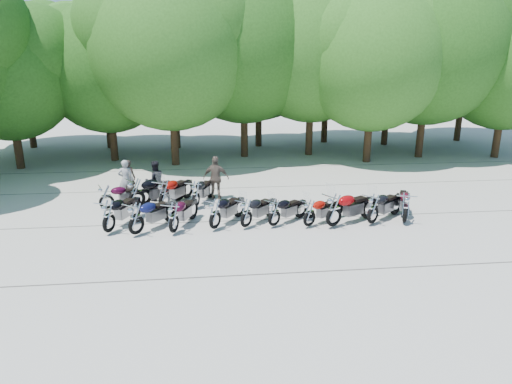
{
  "coord_description": "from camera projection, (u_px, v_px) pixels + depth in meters",
  "views": [
    {
      "loc": [
        -1.75,
        -14.6,
        5.87
      ],
      "look_at": [
        0.0,
        1.5,
        1.1
      ],
      "focal_mm": 32.0,
      "sensor_mm": 36.0,
      "label": 1
    }
  ],
  "objects": [
    {
      "name": "tree_6",
      "position": [
        373.0,
        59.0,
        25.22
      ],
      "size": [
        8.0,
        8.0,
        9.82
      ],
      "color": "#3A2614",
      "rests_on": "ground"
    },
    {
      "name": "motorcycle_9",
      "position": [
        405.0,
        207.0,
        16.6
      ],
      "size": [
        1.5,
        2.45,
        1.33
      ],
      "primitive_type": null,
      "rotation": [
        0.0,
        0.0,
        2.78
      ],
      "color": "#3F0818",
      "rests_on": "ground"
    },
    {
      "name": "motorcycle_10",
      "position": [
        106.0,
        196.0,
        18.13
      ],
      "size": [
        2.15,
        1.32,
        1.16
      ],
      "primitive_type": null,
      "rotation": [
        0.0,
        0.0,
        1.93
      ],
      "color": "#360720",
      "rests_on": "ground"
    },
    {
      "name": "tree_1",
      "position": [
        7.0,
        74.0,
        23.8
      ],
      "size": [
        6.97,
        6.97,
        8.55
      ],
      "color": "#3A2614",
      "rests_on": "ground"
    },
    {
      "name": "tree_10",
      "position": [
        103.0,
        61.0,
        29.49
      ],
      "size": [
        7.78,
        7.78,
        9.55
      ],
      "color": "#3A2614",
      "rests_on": "ground"
    },
    {
      "name": "tree_7",
      "position": [
        429.0,
        49.0,
        26.35
      ],
      "size": [
        8.79,
        8.79,
        10.79
      ],
      "color": "#3A2614",
      "rests_on": "ground"
    },
    {
      "name": "motorcycle_11",
      "position": [
        136.0,
        192.0,
        18.17
      ],
      "size": [
        2.56,
        2.06,
        1.45
      ],
      "primitive_type": null,
      "rotation": [
        0.0,
        0.0,
        2.16
      ],
      "color": "black",
      "rests_on": "ground"
    },
    {
      "name": "tree_4",
      "position": [
        244.0,
        44.0,
        26.43
      ],
      "size": [
        9.13,
        9.13,
        11.2
      ],
      "color": "#3A2614",
      "rests_on": "ground"
    },
    {
      "name": "motorcycle_0",
      "position": [
        108.0,
        215.0,
        15.65
      ],
      "size": [
        1.59,
        2.48,
        1.35
      ],
      "primitive_type": null,
      "rotation": [
        0.0,
        0.0,
        2.75
      ],
      "color": "black",
      "rests_on": "ground"
    },
    {
      "name": "rider_0",
      "position": [
        126.0,
        180.0,
        19.53
      ],
      "size": [
        0.67,
        0.47,
        1.73
      ],
      "primitive_type": "imported",
      "rotation": [
        0.0,
        0.0,
        3.23
      ],
      "color": "#969699",
      "rests_on": "ground"
    },
    {
      "name": "rider_1",
      "position": [
        155.0,
        181.0,
        19.32
      ],
      "size": [
        1.03,
        0.93,
        1.73
      ],
      "primitive_type": "imported",
      "rotation": [
        0.0,
        0.0,
        3.54
      ],
      "color": "black",
      "rests_on": "ground"
    },
    {
      "name": "tree_13",
      "position": [
        327.0,
        55.0,
        31.41
      ],
      "size": [
        8.31,
        8.31,
        10.2
      ],
      "color": "#3A2614",
      "rests_on": "ground"
    },
    {
      "name": "tree_15",
      "position": [
        469.0,
        41.0,
        31.73
      ],
      "size": [
        9.67,
        9.67,
        11.86
      ],
      "color": "#3A2614",
      "rests_on": "ground"
    },
    {
      "name": "rider_3",
      "position": [
        129.0,
        178.0,
        20.14
      ],
      "size": [
        0.66,
        0.53,
        1.59
      ],
      "primitive_type": "imported",
      "rotation": [
        0.0,
        0.0,
        2.85
      ],
      "color": "black",
      "rests_on": "ground"
    },
    {
      "name": "tree_5",
      "position": [
        312.0,
        46.0,
        26.97
      ],
      "size": [
        9.04,
        9.04,
        11.1
      ],
      "color": "#3A2614",
      "rests_on": "ground"
    },
    {
      "name": "motorcycle_8",
      "position": [
        373.0,
        208.0,
        16.49
      ],
      "size": [
        2.26,
        2.01,
        1.32
      ],
      "primitive_type": null,
      "rotation": [
        0.0,
        0.0,
        2.25
      ],
      "color": "black",
      "rests_on": "ground"
    },
    {
      "name": "tree_14",
      "position": [
        391.0,
        59.0,
        30.57
      ],
      "size": [
        8.02,
        8.02,
        9.84
      ],
      "color": "#3A2614",
      "rests_on": "ground"
    },
    {
      "name": "motorcycle_3",
      "position": [
        215.0,
        213.0,
        15.99
      ],
      "size": [
        1.88,
        2.25,
        1.29
      ],
      "primitive_type": null,
      "rotation": [
        0.0,
        0.0,
        2.52
      ],
      "color": "black",
      "rests_on": "ground"
    },
    {
      "name": "tree_2",
      "position": [
        107.0,
        68.0,
        25.76
      ],
      "size": [
        7.31,
        7.31,
        8.97
      ],
      "color": "#3A2614",
      "rests_on": "ground"
    },
    {
      "name": "tree_8",
      "position": [
        508.0,
        65.0,
        26.54
      ],
      "size": [
        7.53,
        7.53,
        9.25
      ],
      "color": "#3A2614",
      "rests_on": "ground"
    },
    {
      "name": "ground",
      "position": [
        261.0,
        235.0,
        15.76
      ],
      "size": [
        90.0,
        90.0,
        0.0
      ],
      "primitive_type": "plane",
      "color": "#A19B91",
      "rests_on": "ground"
    },
    {
      "name": "tree_12",
      "position": [
        259.0,
        60.0,
        30.04
      ],
      "size": [
        7.88,
        7.88,
        9.67
      ],
      "color": "#3A2614",
      "rests_on": "ground"
    },
    {
      "name": "motorcycle_5",
      "position": [
        274.0,
        212.0,
        16.28
      ],
      "size": [
        2.01,
        1.79,
        1.17
      ],
      "primitive_type": null,
      "rotation": [
        0.0,
        0.0,
        2.25
      ],
      "color": "black",
      "rests_on": "ground"
    },
    {
      "name": "motorcycle_6",
      "position": [
        310.0,
        212.0,
        16.26
      ],
      "size": [
        2.05,
        1.67,
        1.16
      ],
      "primitive_type": null,
      "rotation": [
        0.0,
        0.0,
        2.16
      ],
      "color": "#9F0E05",
      "rests_on": "ground"
    },
    {
      "name": "rider_2",
      "position": [
        216.0,
        178.0,
        19.46
      ],
      "size": [
        1.18,
        0.68,
        1.89
      ],
      "primitive_type": "imported",
      "rotation": [
        0.0,
        0.0,
        2.94
      ],
      "color": "brown",
      "rests_on": "ground"
    },
    {
      "name": "motorcycle_2",
      "position": [
        174.0,
        217.0,
        15.64
      ],
      "size": [
        1.48,
        2.35,
        1.28
      ],
      "primitive_type": null,
      "rotation": [
        0.0,
        0.0,
        2.76
      ],
      "color": "#35071C",
      "rests_on": "ground"
    },
    {
      "name": "tree_3",
      "position": [
        170.0,
        49.0,
        24.33
      ],
      "size": [
        8.7,
        8.7,
        10.67
      ],
      "color": "#3A2614",
      "rests_on": "ground"
    },
    {
      "name": "motorcycle_4",
      "position": [
        246.0,
        212.0,
        16.16
      ],
      "size": [
        1.95,
        2.02,
        1.22
      ],
      "primitive_type": null,
      "rotation": [
        0.0,
        0.0,
        2.39
      ],
      "color": "black",
      "rests_on": "ground"
    },
    {
      "name": "tree_9",
      "position": [
        22.0,
        64.0,
        29.58
      ],
      "size": [
        7.59,
        7.59,
        9.32
      ],
      "color": "#3A2614",
      "rests_on": "ground"
    },
    {
      "name": "motorcycle_13",
      "position": [
        196.0,
        194.0,
        18.28
      ],
      "size": [
        1.48,
        2.37,
        1.29
      ],
      "primitive_type": null,
      "rotation": [
        0.0,
        0.0,
        2.77
      ],
      "color": "black",
      "rests_on": "ground"
    },
    {
      "name": "motorcycle_1",
      "position": [
        136.0,
        218.0,
        15.47
      ],
      "size": [
        2.06,
        2.27,
        1.33
      ],
      "primitive_type": null,
      "rotation": [
        0.0,
        0.0,
        2.44
      ],
      "color": "#0E113E",
      "rests_on": "ground"
    },
    {
      "name": "tree_11",
      "position": [
        173.0,
        64.0,
        29.49
      ],
      "size": [
        7.56,
        7.56,
        9.28
      ],
      "color": "#3A2614",
      "rests_on": "ground"
    },
    {
      "name": "motorcycle_12",
      "position": [
        164.0,
        194.0,
        18.16
      ],
      "size": [
        1.83,
        2.46,
        1.36
      ],
      "primitive_type": null,
      "rotation": [
        0.0,
        0.0,
        2.63
      ],
      "color": "#8F0A05",
      "rests_on": "ground"
    },
    {
      "name": "motorcycle_7",
      "position": [
        334.0,
        209.0,
        16.18
      ],
      "size": [
        2.58,
        1.9,
        1.43
      ],
      "primitive_type": null,
      "rotation": [
        0.0,
        0.0,
        2.08
      ],
      "color": "#8E0508",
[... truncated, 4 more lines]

